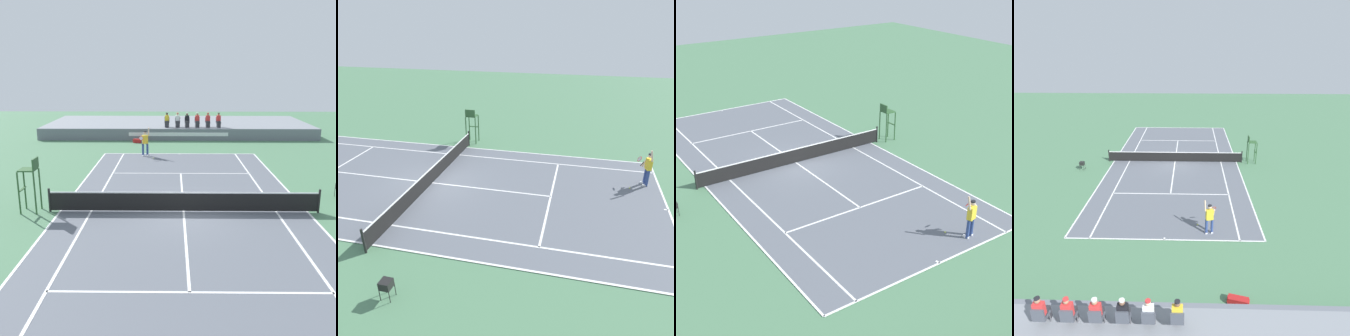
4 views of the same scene
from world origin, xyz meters
TOP-DOWN VIEW (x-y plane):
  - ground_plane at (0.00, 0.00)m, footprint 80.00×80.00m
  - court at (0.00, 0.00)m, footprint 11.08×23.88m
  - net at (0.00, 0.00)m, footprint 11.98×0.10m
  - barrier_wall at (0.00, 17.35)m, footprint 24.67×0.25m
  - spectator_seated_0 at (-1.01, 18.31)m, footprint 0.44×0.60m
  - spectator_seated_1 at (-0.06, 18.31)m, footprint 0.44×0.60m
  - spectator_seated_2 at (0.79, 18.31)m, footprint 0.44×0.60m
  - spectator_seated_3 at (1.69, 18.31)m, footprint 0.44×0.60m
  - spectator_seated_4 at (2.63, 18.31)m, footprint 0.44×0.60m
  - spectator_seated_5 at (3.58, 18.31)m, footprint 0.44×0.60m
  - tennis_player at (-2.47, 11.16)m, footprint 0.74×0.74m
  - tennis_ball at (-1.84, 10.35)m, footprint 0.07×0.07m
  - umpire_chair at (-6.71, 0.00)m, footprint 0.77×0.77m
  - equipment_bag at (-3.40, 16.23)m, footprint 0.95×0.53m
  - ball_hopper at (7.72, 2.05)m, footprint 0.36×0.36m

SIDE VIEW (x-z plane):
  - ground_plane at x=0.00m, z-range 0.00..0.00m
  - court at x=0.00m, z-range 0.00..0.02m
  - tennis_ball at x=-1.84m, z-range 0.00..0.07m
  - equipment_bag at x=-3.40m, z-range 0.00..0.32m
  - barrier_wall at x=0.00m, z-range 0.00..1.03m
  - net at x=0.00m, z-range -0.01..1.06m
  - ball_hopper at x=7.72m, z-range 0.22..0.92m
  - tennis_player at x=-2.47m, z-range -0.05..2.04m
  - umpire_chair at x=-6.71m, z-range 0.34..2.78m
  - spectator_seated_0 at x=-1.01m, z-range 1.00..2.27m
  - spectator_seated_1 at x=-0.06m, z-range 1.00..2.27m
  - spectator_seated_2 at x=0.79m, z-range 1.00..2.27m
  - spectator_seated_3 at x=1.69m, z-range 1.00..2.27m
  - spectator_seated_4 at x=2.63m, z-range 1.00..2.27m
  - spectator_seated_5 at x=3.58m, z-range 1.00..2.27m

